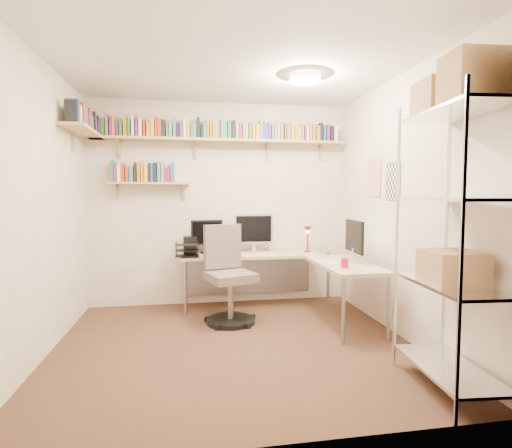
# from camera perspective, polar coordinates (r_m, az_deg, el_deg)

# --- Properties ---
(ground) EXTENTS (3.20, 3.20, 0.00)m
(ground) POSITION_cam_1_polar(r_m,az_deg,el_deg) (3.79, -3.04, -16.83)
(ground) COLOR #40231B
(ground) RESTS_ON ground
(room_shell) EXTENTS (3.24, 3.04, 2.52)m
(room_shell) POSITION_cam_1_polar(r_m,az_deg,el_deg) (3.55, -3.06, 7.23)
(room_shell) COLOR #C3B29F
(room_shell) RESTS_ON ground
(wall_shelves) EXTENTS (3.12, 1.09, 0.80)m
(wall_shelves) POSITION_cam_1_polar(r_m,az_deg,el_deg) (4.87, -10.19, 11.91)
(wall_shelves) COLOR tan
(wall_shelves) RESTS_ON ground
(corner_desk) EXTENTS (2.00, 1.70, 1.13)m
(corner_desk) POSITION_cam_1_polar(r_m,az_deg,el_deg) (4.66, 1.27, -4.68)
(corner_desk) COLOR tan
(corner_desk) RESTS_ON ground
(office_chair) EXTENTS (0.58, 0.59, 1.04)m
(office_chair) POSITION_cam_1_polar(r_m,az_deg,el_deg) (4.32, -3.99, -8.19)
(office_chair) COLOR black
(office_chair) RESTS_ON ground
(wire_rack) EXTENTS (0.50, 0.91, 2.22)m
(wire_rack) POSITION_cam_1_polar(r_m,az_deg,el_deg) (2.99, 26.66, 6.00)
(wire_rack) COLOR silver
(wire_rack) RESTS_ON ground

